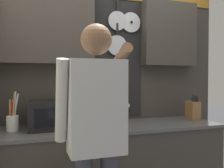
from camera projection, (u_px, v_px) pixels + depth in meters
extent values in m
cube|color=#4C4C4C|center=(115.00, 127.00, 2.49)|extent=(2.18, 0.64, 0.03)
cube|color=#38332D|center=(105.00, 90.00, 2.79)|extent=(2.75, 0.04, 2.45)
cube|color=#38332D|center=(49.00, 27.00, 2.48)|extent=(0.91, 0.16, 0.73)
cube|color=#38332D|center=(169.00, 34.00, 2.91)|extent=(0.66, 0.16, 0.73)
cube|color=black|center=(117.00, 59.00, 2.79)|extent=(0.59, 0.01, 1.29)
cylinder|color=#B7B7BC|center=(117.00, 21.00, 2.75)|extent=(0.21, 0.02, 0.21)
cube|color=black|center=(118.00, 4.00, 2.74)|extent=(0.02, 0.02, 0.16)
cylinder|color=#B7B7BC|center=(117.00, 45.00, 2.76)|extent=(0.22, 0.02, 0.22)
cube|color=black|center=(117.00, 29.00, 2.75)|extent=(0.02, 0.02, 0.13)
cylinder|color=silver|center=(131.00, 22.00, 2.81)|extent=(0.22, 0.01, 0.22)
sphere|color=black|center=(132.00, 22.00, 2.79)|extent=(0.03, 0.03, 0.03)
cylinder|color=silver|center=(107.00, 95.00, 2.74)|extent=(0.01, 0.01, 0.22)
ellipsoid|color=silver|center=(107.00, 106.00, 2.74)|extent=(0.04, 0.01, 0.04)
cylinder|color=silver|center=(114.00, 95.00, 2.77)|extent=(0.01, 0.01, 0.21)
ellipsoid|color=silver|center=(114.00, 106.00, 2.77)|extent=(0.05, 0.01, 0.04)
cylinder|color=black|center=(121.00, 94.00, 2.79)|extent=(0.01, 0.01, 0.19)
ellipsoid|color=black|center=(121.00, 104.00, 2.79)|extent=(0.05, 0.01, 0.04)
cylinder|color=silver|center=(128.00, 95.00, 2.82)|extent=(0.01, 0.01, 0.21)
ellipsoid|color=silver|center=(128.00, 106.00, 2.82)|extent=(0.06, 0.01, 0.05)
cube|color=black|center=(54.00, 114.00, 2.35)|extent=(0.47, 0.36, 0.26)
cube|color=black|center=(50.00, 118.00, 2.16)|extent=(0.26, 0.01, 0.16)
cube|color=#333338|center=(75.00, 117.00, 2.23)|extent=(0.10, 0.01, 0.20)
cube|color=brown|center=(193.00, 110.00, 2.84)|extent=(0.12, 0.15, 0.20)
cylinder|color=black|center=(192.00, 100.00, 2.79)|extent=(0.02, 0.02, 0.05)
cylinder|color=black|center=(193.00, 98.00, 2.79)|extent=(0.02, 0.03, 0.09)
cylinder|color=black|center=(194.00, 99.00, 2.80)|extent=(0.02, 0.03, 0.07)
cylinder|color=black|center=(195.00, 99.00, 2.80)|extent=(0.02, 0.03, 0.07)
cylinder|color=black|center=(197.00, 99.00, 2.81)|extent=(0.02, 0.03, 0.07)
cylinder|color=black|center=(198.00, 99.00, 2.81)|extent=(0.02, 0.03, 0.06)
cylinder|color=white|center=(13.00, 123.00, 2.23)|extent=(0.11, 0.11, 0.14)
cylinder|color=silver|center=(16.00, 109.00, 2.23)|extent=(0.06, 0.07, 0.28)
cylinder|color=tan|center=(10.00, 112.00, 2.22)|extent=(0.02, 0.06, 0.23)
cylinder|color=red|center=(11.00, 113.00, 2.23)|extent=(0.05, 0.05, 0.21)
cylinder|color=tan|center=(12.00, 112.00, 2.25)|extent=(0.03, 0.02, 0.23)
cylinder|color=black|center=(14.00, 112.00, 2.24)|extent=(0.02, 0.05, 0.24)
cylinder|color=silver|center=(15.00, 108.00, 2.24)|extent=(0.02, 0.04, 0.30)
cylinder|color=tan|center=(14.00, 109.00, 2.22)|extent=(0.03, 0.04, 0.29)
cylinder|color=silver|center=(13.00, 112.00, 2.25)|extent=(0.05, 0.03, 0.23)
cube|color=#BCBCBC|center=(96.00, 107.00, 1.70)|extent=(0.38, 0.22, 0.64)
sphere|color=brown|center=(96.00, 40.00, 1.69)|extent=(0.21, 0.21, 0.21)
cylinder|color=#BCBCBC|center=(62.00, 101.00, 1.66)|extent=(0.08, 0.21, 0.57)
cylinder|color=brown|center=(116.00, 65.00, 2.01)|extent=(0.08, 0.55, 0.30)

